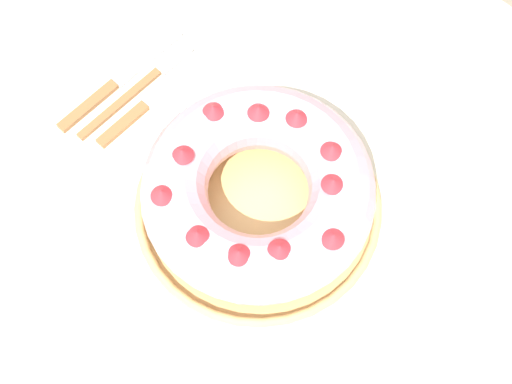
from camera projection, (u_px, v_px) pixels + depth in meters
name	position (u px, v px, depth m)	size (l,w,h in m)	color
ground_plane	(264.00, 346.00, 1.64)	(8.00, 8.00, 0.00)	gray
dining_table	(268.00, 248.00, 1.03)	(1.21, 1.02, 0.77)	silver
serving_dish	(256.00, 210.00, 0.93)	(0.32, 0.32, 0.03)	tan
bundt_cake	(256.00, 192.00, 0.88)	(0.29, 0.29, 0.10)	#E09EAD
fork	(144.00, 84.00, 1.02)	(0.02, 0.21, 0.01)	#936038
serving_knife	(113.00, 85.00, 1.02)	(0.02, 0.23, 0.01)	#936038
cake_knife	(144.00, 107.00, 1.01)	(0.02, 0.19, 0.01)	#936038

